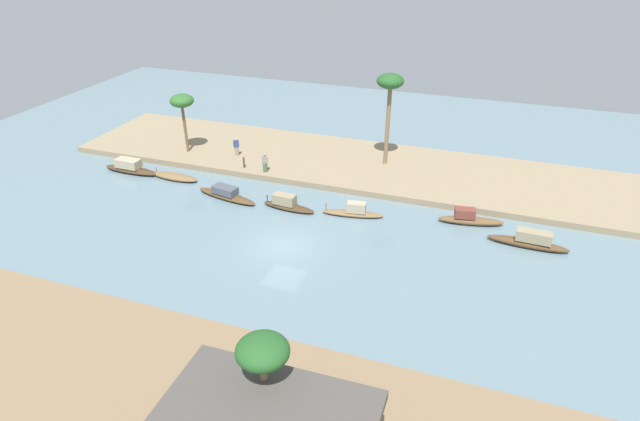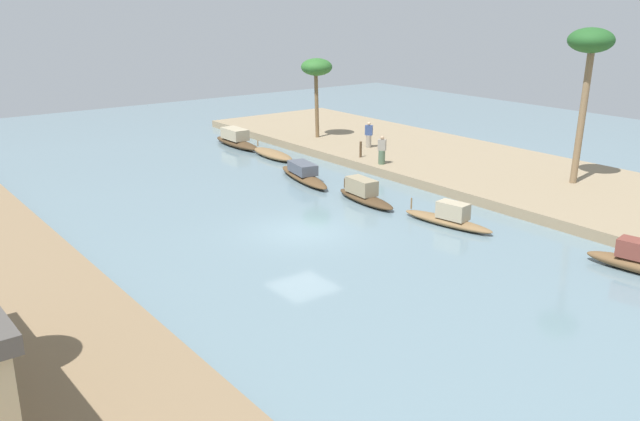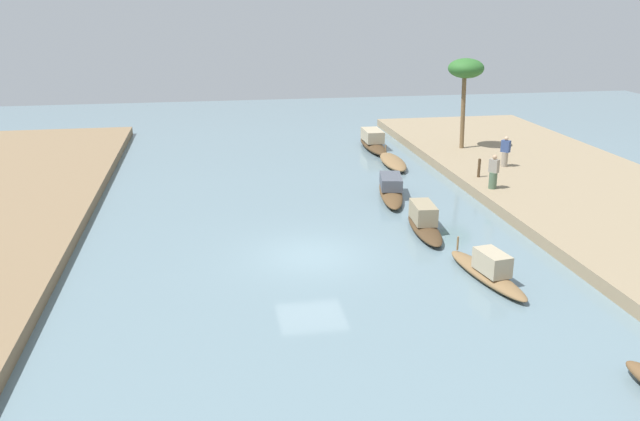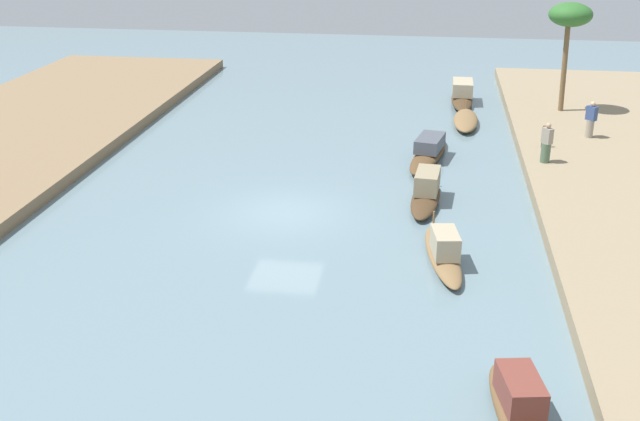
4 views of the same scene
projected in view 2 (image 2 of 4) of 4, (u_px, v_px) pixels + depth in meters
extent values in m
plane|color=slate|center=(303.00, 232.00, 28.22)|extent=(75.57, 75.57, 0.00)
cube|color=#937F60|center=(513.00, 176.00, 36.14)|extent=(47.80, 10.45, 0.49)
ellipsoid|color=brown|center=(304.00, 177.00, 36.07)|extent=(5.40, 2.05, 0.41)
cube|color=#4C515B|center=(303.00, 168.00, 36.03)|extent=(2.07, 1.32, 0.55)
cube|color=brown|center=(639.00, 250.00, 23.85)|extent=(1.51, 1.01, 0.65)
ellipsoid|color=#47331E|center=(366.00, 199.00, 32.18)|extent=(4.12, 1.30, 0.38)
cube|color=gray|center=(362.00, 186.00, 32.29)|extent=(1.72, 0.94, 0.74)
cylinder|color=#47331E|center=(345.00, 183.00, 33.50)|extent=(0.07, 0.07, 0.47)
ellipsoid|color=brown|center=(447.00, 221.00, 28.97)|extent=(4.46, 1.56, 0.36)
cube|color=tan|center=(453.00, 211.00, 28.65)|extent=(1.42, 0.92, 0.71)
cylinder|color=brown|center=(411.00, 203.00, 30.12)|extent=(0.07, 0.07, 0.51)
ellipsoid|color=#47331E|center=(237.00, 143.00, 44.42)|extent=(5.08, 1.16, 0.48)
cube|color=tan|center=(235.00, 134.00, 44.41)|extent=(2.07, 1.06, 0.71)
ellipsoid|color=brown|center=(273.00, 154.00, 41.30)|extent=(4.12, 1.29, 0.46)
cylinder|color=brown|center=(258.00, 143.00, 42.59)|extent=(0.07, 0.07, 0.37)
cylinder|color=gray|center=(369.00, 141.00, 41.85)|extent=(0.46, 0.46, 0.78)
cube|color=#33477A|center=(369.00, 130.00, 41.64)|extent=(0.51, 0.48, 0.61)
sphere|color=tan|center=(369.00, 124.00, 41.51)|extent=(0.21, 0.21, 0.21)
cylinder|color=#4C664C|center=(382.00, 157.00, 37.63)|extent=(0.52, 0.52, 0.78)
cube|color=gray|center=(382.00, 145.00, 37.42)|extent=(0.49, 0.44, 0.62)
sphere|color=tan|center=(382.00, 138.00, 37.29)|extent=(0.21, 0.21, 0.21)
cylinder|color=#4C3823|center=(361.00, 149.00, 39.22)|extent=(0.14, 0.14, 0.93)
cylinder|color=#7F6647|center=(582.00, 118.00, 33.03)|extent=(0.34, 0.62, 6.54)
ellipsoid|color=#235623|center=(591.00, 40.00, 31.92)|extent=(2.17, 2.17, 1.20)
cylinder|color=brown|center=(317.00, 106.00, 44.42)|extent=(0.25, 0.37, 4.22)
ellipsoid|color=#2D6628|center=(317.00, 67.00, 43.67)|extent=(2.03, 2.03, 1.12)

